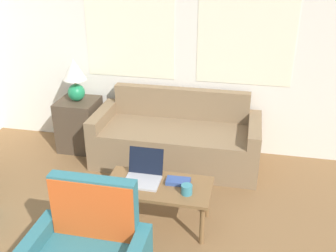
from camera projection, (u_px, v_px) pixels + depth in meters
The scene contains 8 objects.
wall_back at pixel (193, 47), 4.62m from camera, with size 6.48×0.06×2.60m.
couch at pixel (177, 140), 4.70m from camera, with size 1.93×0.80×0.83m.
side_table at pixel (80, 124), 4.99m from camera, with size 0.48×0.48×0.65m.
table_lamp at pixel (75, 77), 4.73m from camera, with size 0.28×0.28×0.53m.
coffee_table at pixel (158, 190), 3.58m from camera, with size 0.97×0.50×0.42m.
laptop at pixel (144, 174), 3.63m from camera, with size 0.33×0.32×0.26m.
cup_navy at pixel (187, 189), 3.42m from camera, with size 0.10×0.10×0.09m.
book_red at pixel (178, 181), 3.58m from camera, with size 0.22×0.13×0.04m.
Camera 1 is at (0.66, -0.96, 2.41)m, focal length 42.00 mm.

